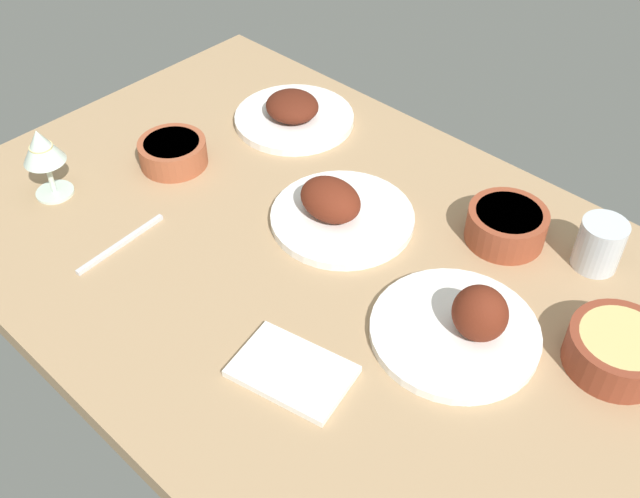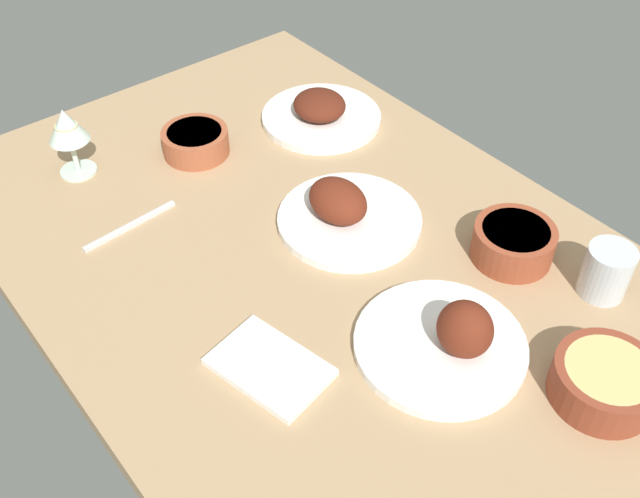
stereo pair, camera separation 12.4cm
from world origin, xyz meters
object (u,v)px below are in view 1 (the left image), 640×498
object	(u,v)px
plate_near_viewer	(293,114)
bowl_sauce	(171,153)
wine_glass	(42,150)
fork_loose	(121,244)
bowl_pasta	(618,349)
plate_far_side	(463,325)
water_tumbler	(600,244)
bowl_cream	(506,224)
folded_napkin	(292,371)
plate_center_main	(337,210)

from	to	relation	value
plate_near_viewer	bowl_sauce	size ratio (longest dim) A/B	1.91
wine_glass	fork_loose	distance (cm)	23.07
fork_loose	bowl_pasta	bearing A→B (deg)	110.62
plate_far_side	water_tumbler	world-z (taller)	plate_far_side
plate_near_viewer	water_tumbler	world-z (taller)	water_tumbler
bowl_pasta	wine_glass	world-z (taller)	wine_glass
bowl_sauce	plate_far_side	bearing A→B (deg)	-177.88
plate_far_side	fork_loose	distance (cm)	59.73
bowl_cream	bowl_pasta	size ratio (longest dim) A/B	0.92
bowl_sauce	water_tumbler	distance (cm)	80.05
water_tumbler	fork_loose	distance (cm)	80.74
plate_near_viewer	bowl_sauce	world-z (taller)	plate_near_viewer
folded_napkin	bowl_sauce	bearing A→B (deg)	-20.91
bowl_sauce	water_tumbler	size ratio (longest dim) A/B	1.48
water_tumbler	folded_napkin	bearing A→B (deg)	67.82
fork_loose	folded_napkin	bearing A→B (deg)	86.64
bowl_sauce	plate_near_viewer	bearing A→B (deg)	-104.42
plate_center_main	water_tumbler	world-z (taller)	water_tumbler
plate_center_main	wine_glass	world-z (taller)	wine_glass
plate_center_main	folded_napkin	size ratio (longest dim) A/B	1.52
plate_center_main	plate_near_viewer	size ratio (longest dim) A/B	1.03
plate_center_main	plate_far_side	world-z (taller)	plate_far_side
plate_far_side	bowl_cream	size ratio (longest dim) A/B	1.90
plate_near_viewer	bowl_cream	bearing A→B (deg)	179.00
water_tumbler	fork_loose	bearing A→B (deg)	39.92
bowl_cream	fork_loose	xyz separation A→B (cm)	(47.34, 46.77, -2.91)
bowl_sauce	wine_glass	world-z (taller)	wine_glass
plate_center_main	plate_near_viewer	bearing A→B (deg)	-31.58
plate_center_main	wine_glass	distance (cm)	53.90
bowl_cream	fork_loose	size ratio (longest dim) A/B	0.74
bowl_cream	folded_napkin	world-z (taller)	bowl_cream
plate_far_side	bowl_sauce	xyz separation A→B (cm)	(66.94, 2.48, 0.23)
bowl_pasta	bowl_cream	bearing A→B (deg)	-24.67
water_tumbler	bowl_sauce	bearing A→B (deg)	22.65
bowl_cream	water_tumbler	size ratio (longest dim) A/B	1.54
bowl_pasta	plate_far_side	bearing A→B (deg)	29.81
plate_far_side	bowl_cream	world-z (taller)	plate_far_side
wine_glass	fork_loose	xyz separation A→B (cm)	(-21.01, 0.11, -9.53)
wine_glass	bowl_cream	bearing A→B (deg)	-145.68
plate_far_side	water_tumbler	bearing A→B (deg)	-103.73
wine_glass	water_tumbler	xyz separation A→B (cm)	(-82.85, -51.64, -5.48)
plate_far_side	folded_napkin	distance (cm)	26.72
wine_glass	fork_loose	world-z (taller)	wine_glass
plate_center_main	fork_loose	bearing A→B (deg)	53.02
folded_napkin	plate_center_main	bearing A→B (deg)	-58.70
plate_center_main	fork_loose	world-z (taller)	plate_center_main
plate_near_viewer	bowl_cream	world-z (taller)	plate_near_viewer
plate_far_side	bowl_sauce	distance (cm)	66.98
plate_center_main	wine_glass	xyz separation A→B (cm)	(43.93, 30.33, 7.46)
plate_near_viewer	fork_loose	size ratio (longest dim) A/B	1.35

